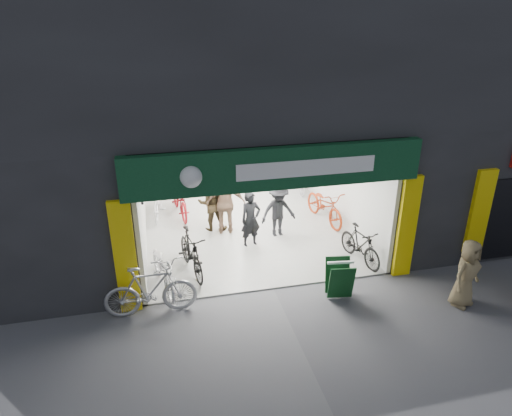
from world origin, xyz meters
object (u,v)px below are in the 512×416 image
object	(u,v)px
bike_left_front	(163,268)
sandwich_board	(339,278)
bike_right_front	(360,245)
parked_bike	(151,290)
pedestrian_near	(466,274)

from	to	relation	value
bike_left_front	sandwich_board	world-z (taller)	bike_left_front
bike_right_front	parked_bike	world-z (taller)	parked_bike
bike_right_front	sandwich_board	bearing A→B (deg)	-141.66
bike_right_front	sandwich_board	size ratio (longest dim) A/B	1.88
bike_left_front	parked_bike	size ratio (longest dim) A/B	1.02
parked_bike	sandwich_board	bearing A→B (deg)	-94.05
bike_left_front	parked_bike	bearing A→B (deg)	-118.08
bike_left_front	bike_right_front	world-z (taller)	bike_left_front
bike_left_front	sandwich_board	distance (m)	4.08
bike_left_front	bike_right_front	bearing A→B (deg)	-10.23
pedestrian_near	sandwich_board	xyz separation A→B (m)	(-2.55, 0.91, -0.31)
bike_left_front	pedestrian_near	bearing A→B (deg)	-29.66
bike_right_front	parked_bike	xyz separation A→B (m)	(-5.30, -1.03, 0.09)
bike_left_front	pedestrian_near	xyz separation A→B (m)	(6.43, -2.18, 0.26)
bike_right_front	bike_left_front	bearing A→B (deg)	169.23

